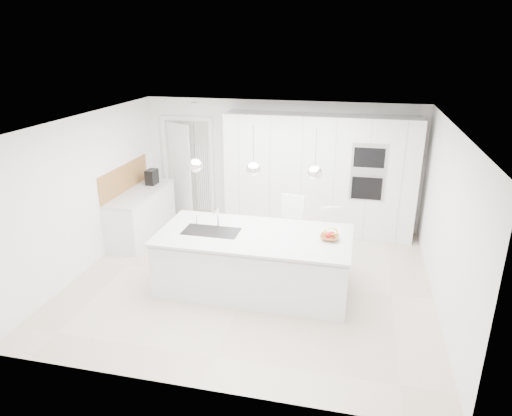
% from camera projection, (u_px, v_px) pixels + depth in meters
% --- Properties ---
extents(floor, '(5.50, 5.50, 0.00)m').
position_uv_depth(floor, '(252.00, 279.00, 7.27)').
color(floor, beige).
rests_on(floor, ground).
extents(wall_back, '(5.50, 0.00, 5.50)m').
position_uv_depth(wall_back, '(280.00, 164.00, 9.12)').
color(wall_back, white).
rests_on(wall_back, ground).
extents(wall_left, '(0.00, 5.00, 5.00)m').
position_uv_depth(wall_left, '(87.00, 193.00, 7.41)').
color(wall_left, white).
rests_on(wall_left, ground).
extents(ceiling, '(5.50, 5.50, 0.00)m').
position_uv_depth(ceiling, '(251.00, 122.00, 6.40)').
color(ceiling, white).
rests_on(ceiling, wall_back).
extents(tall_cabinets, '(3.60, 0.60, 2.30)m').
position_uv_depth(tall_cabinets, '(319.00, 175.00, 8.72)').
color(tall_cabinets, white).
rests_on(tall_cabinets, floor).
extents(oven_stack, '(0.62, 0.04, 1.05)m').
position_uv_depth(oven_stack, '(368.00, 172.00, 8.17)').
color(oven_stack, '#A5A5A8').
rests_on(oven_stack, tall_cabinets).
extents(doorway_frame, '(1.11, 0.08, 2.13)m').
position_uv_depth(doorway_frame, '(189.00, 169.00, 9.58)').
color(doorway_frame, white).
rests_on(doorway_frame, floor).
extents(hallway_door, '(0.76, 0.38, 2.00)m').
position_uv_depth(hallway_door, '(177.00, 170.00, 9.59)').
color(hallway_door, white).
rests_on(hallway_door, floor).
extents(radiator, '(0.32, 0.04, 1.40)m').
position_uv_depth(radiator, '(203.00, 178.00, 9.57)').
color(radiator, white).
rests_on(radiator, floor).
extents(left_base_cabinets, '(0.60, 1.80, 0.86)m').
position_uv_depth(left_base_cabinets, '(142.00, 215.00, 8.73)').
color(left_base_cabinets, white).
rests_on(left_base_cabinets, floor).
extents(left_worktop, '(0.62, 1.82, 0.04)m').
position_uv_depth(left_worktop, '(140.00, 193.00, 8.57)').
color(left_worktop, silver).
rests_on(left_worktop, left_base_cabinets).
extents(oak_backsplash, '(0.02, 1.80, 0.50)m').
position_uv_depth(oak_backsplash, '(124.00, 178.00, 8.54)').
color(oak_backsplash, '#B07A43').
rests_on(oak_backsplash, wall_left).
extents(island_base, '(2.80, 1.20, 0.86)m').
position_uv_depth(island_base, '(254.00, 264.00, 6.82)').
color(island_base, white).
rests_on(island_base, floor).
extents(island_worktop, '(2.84, 1.40, 0.04)m').
position_uv_depth(island_worktop, '(254.00, 235.00, 6.71)').
color(island_worktop, silver).
rests_on(island_worktop, island_base).
extents(island_sink, '(0.84, 0.44, 0.18)m').
position_uv_depth(island_sink, '(211.00, 236.00, 6.83)').
color(island_sink, '#3F3F42').
rests_on(island_sink, island_worktop).
extents(island_tap, '(0.02, 0.02, 0.30)m').
position_uv_depth(island_tap, '(218.00, 217.00, 6.92)').
color(island_tap, white).
rests_on(island_tap, island_worktop).
extents(pendant_left, '(0.20, 0.20, 0.20)m').
position_uv_depth(pendant_left, '(195.00, 166.00, 6.49)').
color(pendant_left, white).
rests_on(pendant_left, ceiling).
extents(pendant_mid, '(0.20, 0.20, 0.20)m').
position_uv_depth(pendant_mid, '(253.00, 169.00, 6.32)').
color(pendant_mid, white).
rests_on(pendant_mid, ceiling).
extents(pendant_right, '(0.20, 0.20, 0.20)m').
position_uv_depth(pendant_right, '(315.00, 173.00, 6.14)').
color(pendant_right, white).
rests_on(pendant_right, ceiling).
extents(fruit_bowl, '(0.30, 0.30, 0.07)m').
position_uv_depth(fruit_bowl, '(329.00, 237.00, 6.50)').
color(fruit_bowl, '#B07A43').
rests_on(fruit_bowl, island_worktop).
extents(espresso_machine, '(0.18, 0.28, 0.29)m').
position_uv_depth(espresso_machine, '(152.00, 177.00, 8.98)').
color(espresso_machine, black).
rests_on(espresso_machine, left_worktop).
extents(bar_stool_left, '(0.49, 0.62, 1.22)m').
position_uv_depth(bar_stool_left, '(291.00, 234.00, 7.44)').
color(bar_stool_left, white).
rests_on(bar_stool_left, floor).
extents(bar_stool_right, '(0.46, 0.55, 1.05)m').
position_uv_depth(bar_stool_right, '(329.00, 240.00, 7.40)').
color(bar_stool_right, white).
rests_on(bar_stool_right, floor).
extents(apple_a, '(0.07, 0.07, 0.07)m').
position_uv_depth(apple_a, '(332.00, 234.00, 6.54)').
color(apple_a, red).
rests_on(apple_a, fruit_bowl).
extents(apple_b, '(0.09, 0.09, 0.09)m').
position_uv_depth(apple_b, '(328.00, 235.00, 6.47)').
color(apple_b, red).
rests_on(apple_b, fruit_bowl).
extents(banana_bunch, '(0.24, 0.17, 0.22)m').
position_uv_depth(banana_bunch, '(331.00, 231.00, 6.49)').
color(banana_bunch, yellow).
rests_on(banana_bunch, fruit_bowl).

